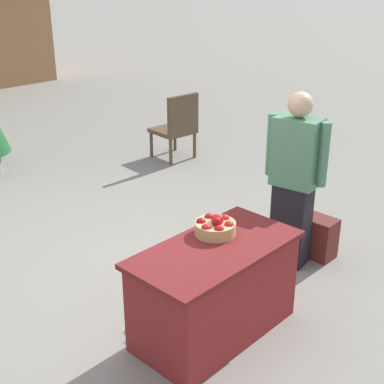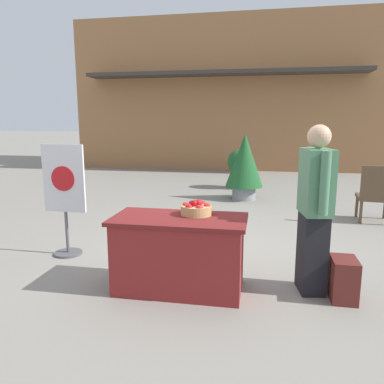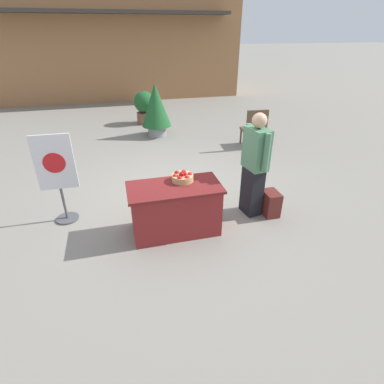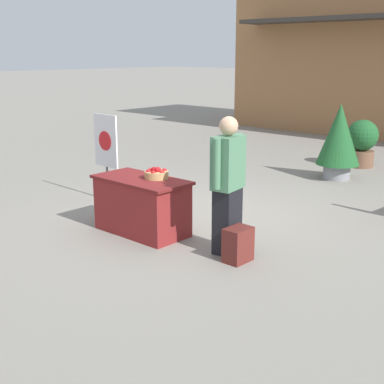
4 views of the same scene
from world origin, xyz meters
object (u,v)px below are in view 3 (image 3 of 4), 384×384
person_visitor (255,165)px  patio_chair (255,127)px  potted_plant_far_left (145,106)px  apple_basket (182,177)px  backpack (270,203)px  poster_board (58,176)px  potted_plant_far_right (156,107)px  display_table (175,209)px

person_visitor → patio_chair: size_ratio=1.69×
patio_chair → potted_plant_far_left: size_ratio=0.98×
apple_basket → potted_plant_far_left: 6.06m
backpack → poster_board: 3.43m
backpack → patio_chair: 3.34m
potted_plant_far_right → display_table: bearing=-95.2°
display_table → person_visitor: size_ratio=0.80×
backpack → poster_board: (-3.31, 0.69, 0.58)m
apple_basket → poster_board: (-1.83, 0.60, -0.04)m
patio_chair → display_table: bearing=144.1°
potted_plant_far_right → potted_plant_far_left: bearing=97.0°
apple_basket → patio_chair: 4.01m
backpack → patio_chair: (1.13, 3.12, 0.33)m
apple_basket → display_table: bearing=-137.8°
poster_board → potted_plant_far_right: 4.56m
patio_chair → potted_plant_far_left: 3.92m
patio_chair → person_visitor: bearing=159.6°
patio_chair → potted_plant_far_left: (-2.50, 3.02, 0.02)m
person_visitor → display_table: bearing=-0.0°
backpack → poster_board: poster_board is taller
poster_board → potted_plant_far_left: poster_board is taller
display_table → backpack: size_ratio=3.26×
display_table → potted_plant_far_left: 6.21m
display_table → apple_basket: apple_basket is taller
display_table → poster_board: (-1.67, 0.74, 0.40)m
person_visitor → potted_plant_far_left: bearing=-88.2°
backpack → patio_chair: bearing=70.2°
backpack → potted_plant_far_right: bearing=104.2°
backpack → potted_plant_far_left: potted_plant_far_left is taller
apple_basket → person_visitor: (1.19, 0.06, 0.03)m
potted_plant_far_right → backpack: bearing=-75.8°
poster_board → patio_chair: size_ratio=1.44×
potted_plant_far_left → person_visitor: bearing=-79.8°
display_table → potted_plant_far_left: size_ratio=1.33×
display_table → patio_chair: bearing=49.0°
person_visitor → potted_plant_far_right: size_ratio=1.15×
person_visitor → backpack: person_visitor is taller
apple_basket → potted_plant_far_left: (0.11, 6.06, -0.28)m
display_table → apple_basket: (0.15, 0.14, 0.45)m
display_table → potted_plant_far_right: 4.82m
potted_plant_far_right → potted_plant_far_left: 1.45m
display_table → patio_chair: 4.21m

